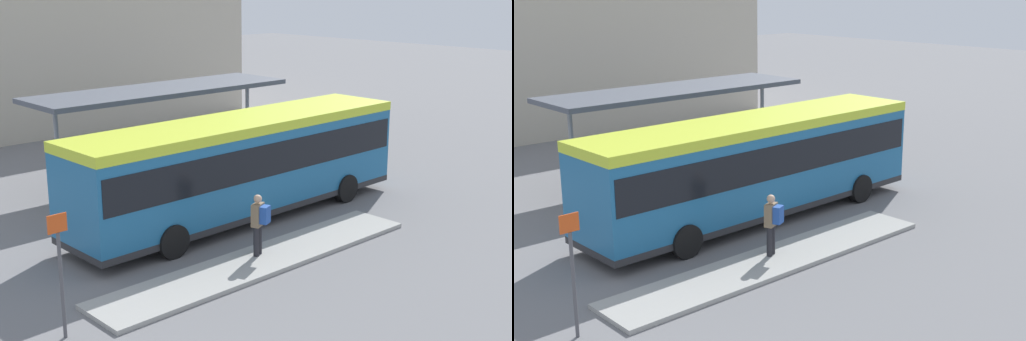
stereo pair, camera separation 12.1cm
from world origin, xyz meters
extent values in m
plane|color=slate|center=(0.00, 0.00, 0.00)|extent=(120.00, 120.00, 0.00)
cube|color=#9E9E99|center=(-2.18, -3.20, 0.06)|extent=(10.34, 1.80, 0.12)
cube|color=#1E6093|center=(0.00, 0.00, 1.81)|extent=(12.16, 2.74, 2.92)
cube|color=#C6DB33|center=(0.00, 0.00, 3.12)|extent=(12.18, 2.76, 0.30)
cube|color=black|center=(0.00, 0.00, 2.16)|extent=(11.92, 2.76, 1.02)
cube|color=black|center=(6.04, 0.08, 2.16)|extent=(0.11, 2.37, 1.12)
cube|color=#28282B|center=(0.00, 0.00, 0.45)|extent=(12.17, 2.75, 0.20)
cylinder|color=black|center=(3.74, 1.29, 0.49)|extent=(0.98, 0.29, 0.98)
cylinder|color=black|center=(3.78, -1.18, 0.49)|extent=(0.98, 0.29, 0.98)
cylinder|color=black|center=(-3.78, 1.18, 0.49)|extent=(0.98, 0.29, 0.98)
cylinder|color=black|center=(-3.74, -1.29, 0.49)|extent=(0.98, 0.29, 0.98)
cylinder|color=#232328|center=(-2.16, -2.97, 0.54)|extent=(0.16, 0.16, 0.85)
cylinder|color=#232328|center=(-1.99, -2.90, 0.54)|extent=(0.16, 0.16, 0.85)
cube|color=#7A664C|center=(-2.08, -2.93, 1.28)|extent=(0.48, 0.38, 0.63)
cube|color=#234CA3|center=(-1.99, -3.13, 1.32)|extent=(0.37, 0.31, 0.48)
sphere|color=tan|center=(-2.08, -2.93, 1.74)|extent=(0.23, 0.23, 0.23)
torus|color=black|center=(9.92, 2.47, 0.32)|extent=(0.13, 0.65, 0.65)
torus|color=black|center=(10.04, 3.34, 0.32)|extent=(0.13, 0.65, 0.65)
cylinder|color=red|center=(9.98, 2.90, 0.53)|extent=(0.13, 0.68, 0.04)
cylinder|color=red|center=(10.00, 3.06, 0.48)|extent=(0.04, 0.04, 0.32)
cube|color=black|center=(10.00, 3.06, 0.64)|extent=(0.09, 0.19, 0.04)
cylinder|color=red|center=(9.93, 2.55, 0.61)|extent=(0.48, 0.10, 0.03)
torus|color=black|center=(10.26, 4.19, 0.33)|extent=(0.10, 0.66, 0.66)
torus|color=black|center=(10.18, 3.30, 0.33)|extent=(0.10, 0.66, 0.66)
cylinder|color=gold|center=(10.22, 3.74, 0.54)|extent=(0.09, 0.70, 0.04)
cylinder|color=gold|center=(10.21, 3.58, 0.49)|extent=(0.04, 0.04, 0.32)
cube|color=black|center=(10.21, 3.58, 0.65)|extent=(0.08, 0.19, 0.04)
cylinder|color=gold|center=(10.25, 4.10, 0.62)|extent=(0.48, 0.07, 0.03)
torus|color=black|center=(9.90, 5.03, 0.33)|extent=(0.06, 0.67, 0.67)
torus|color=black|center=(9.92, 4.14, 0.33)|extent=(0.06, 0.67, 0.67)
cylinder|color=orange|center=(9.91, 4.58, 0.54)|extent=(0.05, 0.70, 0.04)
cylinder|color=orange|center=(9.91, 4.42, 0.49)|extent=(0.04, 0.04, 0.32)
cube|color=black|center=(9.91, 4.42, 0.65)|extent=(0.07, 0.18, 0.04)
cylinder|color=orange|center=(9.90, 4.94, 0.62)|extent=(0.48, 0.04, 0.03)
cube|color=#4C515B|center=(1.00, 5.68, 3.44)|extent=(10.39, 3.00, 0.18)
cylinder|color=gray|center=(-3.42, 5.68, 1.67)|extent=(0.16, 0.16, 3.35)
cylinder|color=gray|center=(5.42, 5.68, 1.67)|extent=(0.16, 0.16, 3.35)
cylinder|color=slate|center=(0.96, 3.31, 0.31)|extent=(0.89, 0.89, 0.61)
sphere|color=#235B28|center=(0.96, 3.31, 1.00)|extent=(1.02, 1.02, 1.02)
cylinder|color=#4C4C51|center=(-8.19, -3.38, 1.20)|extent=(0.08, 0.08, 2.40)
cube|color=#D84C19|center=(-8.19, -3.38, 2.60)|extent=(0.44, 0.03, 0.40)
cube|color=#BCB29E|center=(4.03, 21.04, 5.51)|extent=(19.22, 11.75, 11.02)
camera|label=1|loc=(-14.70, -16.35, 7.45)|focal=50.00mm
camera|label=2|loc=(-14.61, -16.43, 7.45)|focal=50.00mm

